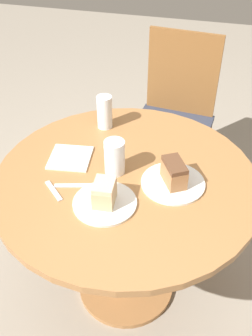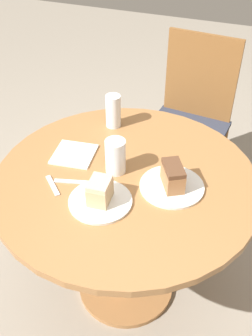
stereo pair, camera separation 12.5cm
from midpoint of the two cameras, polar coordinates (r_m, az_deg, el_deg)
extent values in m
plane|color=gray|center=(2.06, -1.81, -16.70)|extent=(8.00, 8.00, 0.00)
cylinder|color=#9E6B3D|center=(2.04, -1.82, -16.51)|extent=(0.46, 0.46, 0.03)
cylinder|color=#9E6B3D|center=(1.77, -2.05, -10.21)|extent=(0.12, 0.12, 0.67)
cylinder|color=#9E6B3D|center=(1.52, -2.34, -1.68)|extent=(1.02, 1.02, 0.03)
cylinder|color=brown|center=(2.32, -1.28, -0.59)|extent=(0.04, 0.04, 0.44)
cylinder|color=brown|center=(2.24, 8.03, -2.78)|extent=(0.04, 0.04, 0.44)
cylinder|color=brown|center=(2.59, 1.68, 4.34)|extent=(0.04, 0.04, 0.44)
cylinder|color=brown|center=(2.52, 10.05, 2.54)|extent=(0.04, 0.04, 0.44)
cube|color=#2D3342|center=(2.27, 4.92, 5.63)|extent=(0.47, 0.45, 0.03)
cube|color=brown|center=(2.31, 6.69, 13.46)|extent=(0.41, 0.06, 0.49)
cylinder|color=silver|center=(1.40, -5.65, -5.15)|extent=(0.23, 0.23, 0.01)
cylinder|color=silver|center=(1.48, 4.41, -2.36)|extent=(0.24, 0.24, 0.01)
cube|color=tan|center=(1.37, -5.76, -3.94)|extent=(0.08, 0.10, 0.07)
cube|color=beige|center=(1.35, -5.88, -2.56)|extent=(0.08, 0.10, 0.02)
cube|color=#9E6B42|center=(1.45, 4.50, -1.12)|extent=(0.11, 0.13, 0.07)
cube|color=brown|center=(1.42, 4.59, 0.30)|extent=(0.11, 0.13, 0.02)
cylinder|color=beige|center=(1.51, -4.01, 0.64)|extent=(0.07, 0.07, 0.08)
cylinder|color=white|center=(1.49, -4.06, 1.52)|extent=(0.08, 0.08, 0.14)
cylinder|color=silver|center=(1.78, -5.12, 7.17)|extent=(0.06, 0.06, 0.09)
cylinder|color=white|center=(1.76, -5.18, 8.04)|extent=(0.07, 0.07, 0.15)
cube|color=silver|center=(1.62, -10.28, 1.41)|extent=(0.18, 0.18, 0.01)
cube|color=silver|center=(1.49, -9.35, -2.60)|extent=(0.18, 0.06, 0.00)
cube|color=silver|center=(1.48, -12.85, -3.33)|extent=(0.10, 0.10, 0.00)
camera|label=1|loc=(0.06, -92.40, -1.96)|focal=42.00mm
camera|label=2|loc=(0.06, 87.60, 1.96)|focal=42.00mm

